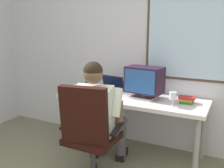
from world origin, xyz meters
name	(u,v)px	position (x,y,z in m)	size (l,w,h in m)	color
wall_rear	(165,49)	(0.01, 2.05, 1.28)	(5.23, 0.08, 2.53)	silver
desk	(131,104)	(-0.28, 1.68, 0.64)	(1.77, 0.63, 0.72)	gray
office_chair	(88,130)	(-0.37, 0.86, 0.59)	(0.60, 0.56, 1.04)	black
person_seated	(99,115)	(-0.41, 1.12, 0.65)	(0.58, 0.82, 1.23)	#514B52
crt_monitor	(144,80)	(-0.13, 1.72, 0.93)	(0.45, 0.31, 0.38)	beige
laptop	(110,89)	(-0.61, 1.75, 0.78)	(0.37, 0.33, 0.22)	black
wine_glass	(173,97)	(0.25, 1.54, 0.83)	(0.08, 0.08, 0.16)	silver
desk_speaker	(90,83)	(-0.93, 1.78, 0.81)	(0.09, 0.09, 0.18)	black
book_stack	(186,100)	(0.36, 1.74, 0.76)	(0.18, 0.16, 0.08)	#2F7745
cd_case	(81,93)	(-0.94, 1.58, 0.72)	(0.15, 0.13, 0.01)	blue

